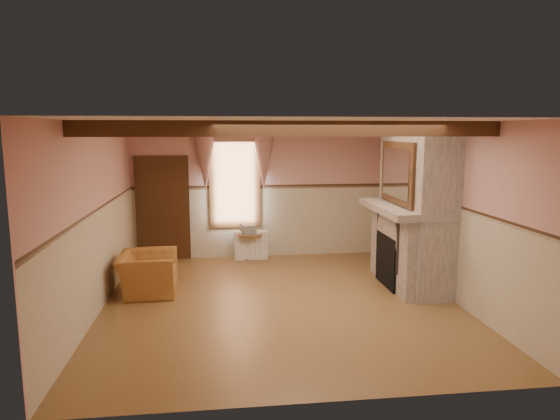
{
  "coord_description": "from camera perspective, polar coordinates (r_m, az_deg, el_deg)",
  "views": [
    {
      "loc": [
        -0.93,
        -7.51,
        2.67
      ],
      "look_at": [
        0.09,
        0.8,
        1.34
      ],
      "focal_mm": 32.0,
      "sensor_mm": 36.0,
      "label": 1
    }
  ],
  "objects": [
    {
      "name": "window_drapes",
      "position": [
        10.41,
        -5.23,
        6.66
      ],
      "size": [
        1.3,
        0.14,
        1.4
      ],
      "primitive_type": "cube",
      "color": "gray",
      "rests_on": "wall_back"
    },
    {
      "name": "overmantel_mirror",
      "position": [
        8.68,
        13.2,
        4.14
      ],
      "size": [
        0.06,
        1.44,
        1.04
      ],
      "primitive_type": "cube",
      "color": "silver",
      "rests_on": "fireplace"
    },
    {
      "name": "armchair",
      "position": [
        8.61,
        -14.88,
        -7.02
      ],
      "size": [
        0.93,
        1.06,
        0.68
      ],
      "primitive_type": "imported",
      "rotation": [
        0.0,
        0.0,
        1.59
      ],
      "color": "#9E662D",
      "rests_on": "floor"
    },
    {
      "name": "oil_lamp",
      "position": [
        9.18,
        13.28,
        1.82
      ],
      "size": [
        0.11,
        0.11,
        0.28
      ],
      "primitive_type": "cylinder",
      "color": "#CA8939",
      "rests_on": "mantel"
    },
    {
      "name": "wall_front",
      "position": [
        4.78,
        4.5,
        -6.43
      ],
      "size": [
        5.5,
        0.02,
        2.8
      ],
      "primitive_type": "cube",
      "color": "tan",
      "rests_on": "floor"
    },
    {
      "name": "wall_back",
      "position": [
        10.63,
        -1.95,
        2.14
      ],
      "size": [
        5.5,
        0.02,
        2.8
      ],
      "primitive_type": "cube",
      "color": "tan",
      "rests_on": "floor"
    },
    {
      "name": "ceiling_beam_front",
      "position": [
        6.38,
        1.39,
        9.27
      ],
      "size": [
        5.5,
        0.18,
        0.2
      ],
      "primitive_type": "cube",
      "color": "black",
      "rests_on": "ceiling"
    },
    {
      "name": "wainscot",
      "position": [
        7.81,
        0.04,
        -5.22
      ],
      "size": [
        5.5,
        6.0,
        1.5
      ],
      "primitive_type": null,
      "color": "beige",
      "rests_on": "floor"
    },
    {
      "name": "window",
      "position": [
        10.54,
        -5.2,
        3.42
      ],
      "size": [
        1.06,
        0.08,
        2.02
      ],
      "primitive_type": "cube",
      "color": "white",
      "rests_on": "wall_back"
    },
    {
      "name": "fireplace",
      "position": [
        8.87,
        15.28,
        0.46
      ],
      "size": [
        0.85,
        2.0,
        2.8
      ],
      "primitive_type": "cube",
      "color": "gray",
      "rests_on": "floor"
    },
    {
      "name": "mantel_clock",
      "position": [
        9.44,
        12.71,
        1.79
      ],
      "size": [
        0.14,
        0.24,
        0.2
      ],
      "primitive_type": "cube",
      "color": "black",
      "rests_on": "mantel"
    },
    {
      "name": "chair_rail",
      "position": [
        7.66,
        0.04,
        0.22
      ],
      "size": [
        5.5,
        6.0,
        0.08
      ],
      "primitive_type": null,
      "color": "black",
      "rests_on": "wainscot"
    },
    {
      "name": "door",
      "position": [
        10.64,
        -13.25,
        0.01
      ],
      "size": [
        1.1,
        0.1,
        2.1
      ],
      "primitive_type": "cube",
      "color": "black",
      "rests_on": "floor"
    },
    {
      "name": "ceiling_beam_back",
      "position": [
        8.76,
        -0.94,
        9.2
      ],
      "size": [
        5.5,
        0.18,
        0.2
      ],
      "primitive_type": "cube",
      "color": "black",
      "rests_on": "ceiling"
    },
    {
      "name": "side_table",
      "position": [
        10.49,
        -3.46,
        -4.2
      ],
      "size": [
        0.63,
        0.63,
        0.55
      ],
      "primitive_type": "cylinder",
      "rotation": [
        0.0,
        0.0,
        0.23
      ],
      "color": "brown",
      "rests_on": "floor"
    },
    {
      "name": "radiator",
      "position": [
        10.5,
        -3.34,
        -4.05
      ],
      "size": [
        0.71,
        0.2,
        0.6
      ],
      "primitive_type": "cube",
      "rotation": [
        0.0,
        0.0,
        0.03
      ],
      "color": "silver",
      "rests_on": "floor"
    },
    {
      "name": "candle_red",
      "position": [
        8.32,
        15.49,
        0.6
      ],
      "size": [
        0.06,
        0.06,
        0.16
      ],
      "primitive_type": "cylinder",
      "color": "maroon",
      "rests_on": "mantel"
    },
    {
      "name": "wall_left",
      "position": [
        7.83,
        -20.35,
        -0.89
      ],
      "size": [
        0.02,
        6.0,
        2.8
      ],
      "primitive_type": "cube",
      "color": "tan",
      "rests_on": "floor"
    },
    {
      "name": "mantel",
      "position": [
        8.81,
        14.19,
        0.18
      ],
      "size": [
        1.05,
        2.05,
        0.12
      ],
      "primitive_type": "cube",
      "color": "gray",
      "rests_on": "fireplace"
    },
    {
      "name": "book_stack",
      "position": [
        10.4,
        -3.68,
        -2.21
      ],
      "size": [
        0.34,
        0.38,
        0.2
      ],
      "primitive_type": "cube",
      "rotation": [
        0.0,
        0.0,
        0.27
      ],
      "color": "#B7AD8C",
      "rests_on": "side_table"
    },
    {
      "name": "floor",
      "position": [
        8.03,
        0.04,
        -10.42
      ],
      "size": [
        5.5,
        6.0,
        0.01
      ],
      "primitive_type": "cube",
      "color": "brown",
      "rests_on": "ground"
    },
    {
      "name": "ceiling",
      "position": [
        7.57,
        0.04,
        9.99
      ],
      "size": [
        5.5,
        6.0,
        0.01
      ],
      "primitive_type": "cube",
      "color": "silver",
      "rests_on": "wall_back"
    },
    {
      "name": "jar_yellow",
      "position": [
        8.64,
        14.63,
        0.79
      ],
      "size": [
        0.06,
        0.06,
        0.12
      ],
      "primitive_type": "cylinder",
      "color": "gold",
      "rests_on": "mantel"
    },
    {
      "name": "wall_right",
      "position": [
        8.46,
        18.85,
        -0.11
      ],
      "size": [
        0.02,
        6.0,
        2.8
      ],
      "primitive_type": "cube",
      "color": "tan",
      "rests_on": "floor"
    },
    {
      "name": "bowl",
      "position": [
        8.86,
        14.05,
        0.91
      ],
      "size": [
        0.35,
        0.35,
        0.09
      ],
      "primitive_type": "imported",
      "color": "brown",
      "rests_on": "mantel"
    },
    {
      "name": "firebox",
      "position": [
        8.91,
        12.49,
        -5.64
      ],
      "size": [
        0.2,
        0.95,
        0.9
      ],
      "primitive_type": "cube",
      "color": "black",
      "rests_on": "floor"
    }
  ]
}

